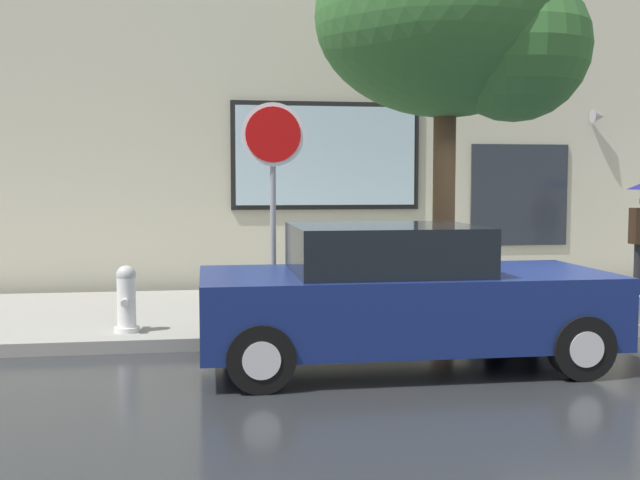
{
  "coord_description": "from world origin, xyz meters",
  "views": [
    {
      "loc": [
        -3.44,
        -7.73,
        1.93
      ],
      "look_at": [
        -2.0,
        1.8,
        1.2
      ],
      "focal_mm": 43.04,
      "sensor_mm": 36.0,
      "label": 1
    }
  ],
  "objects_px": {
    "parked_car": "(400,297)",
    "street_tree": "(460,25)",
    "fire_hydrant": "(126,299)",
    "stop_sign": "(273,170)"
  },
  "relations": [
    {
      "from": "parked_car",
      "to": "street_tree",
      "type": "xyz_separation_m",
      "value": [
        1.13,
        1.51,
        3.14
      ]
    },
    {
      "from": "parked_car",
      "to": "fire_hydrant",
      "type": "bearing_deg",
      "value": 153.21
    },
    {
      "from": "street_tree",
      "to": "fire_hydrant",
      "type": "bearing_deg",
      "value": -179.65
    },
    {
      "from": "parked_car",
      "to": "stop_sign",
      "type": "xyz_separation_m",
      "value": [
        -1.21,
        1.39,
        1.35
      ]
    },
    {
      "from": "parked_car",
      "to": "street_tree",
      "type": "bearing_deg",
      "value": 53.26
    },
    {
      "from": "parked_car",
      "to": "stop_sign",
      "type": "bearing_deg",
      "value": 130.85
    },
    {
      "from": "stop_sign",
      "to": "fire_hydrant",
      "type": "bearing_deg",
      "value": 176.9
    },
    {
      "from": "street_tree",
      "to": "stop_sign",
      "type": "distance_m",
      "value": 2.95
    },
    {
      "from": "street_tree",
      "to": "stop_sign",
      "type": "bearing_deg",
      "value": -177.08
    },
    {
      "from": "parked_car",
      "to": "fire_hydrant",
      "type": "relative_size",
      "value": 5.32
    }
  ]
}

